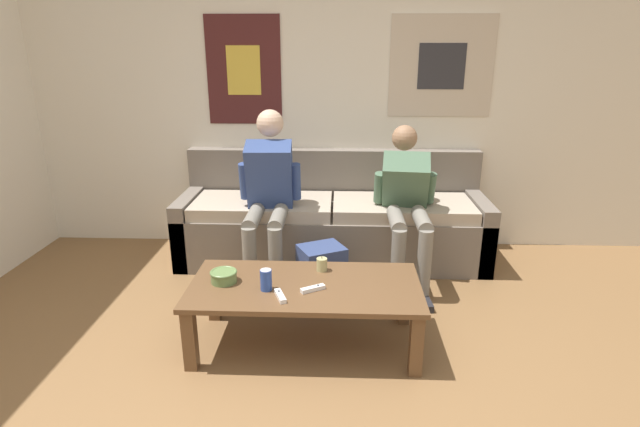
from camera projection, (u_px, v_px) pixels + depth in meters
The scene contains 11 objects.
wall_back at pixel (307, 99), 4.19m from camera, with size 10.00×0.07×2.55m.
couch at pixel (332, 223), 4.15m from camera, with size 2.49×0.75×0.87m.
coffee_table at pixel (305, 293), 2.90m from camera, with size 1.34×0.65×0.39m.
person_seated_adult at pixel (268, 190), 3.69m from camera, with size 0.47×0.87×1.25m.
person_seated_teen at pixel (407, 198), 3.69m from camera, with size 0.47×0.99×1.12m.
backpack at pixel (322, 273), 3.52m from camera, with size 0.37×0.36×0.37m.
ceramic_bowl at pixel (224, 276), 2.90m from camera, with size 0.16×0.16×0.07m.
pillar_candle at pixel (322, 264), 3.04m from camera, with size 0.07×0.07×0.09m.
drink_can_blue at pixel (266, 280), 2.80m from camera, with size 0.07×0.07×0.12m.
game_controller_near_left at pixel (313, 289), 2.80m from camera, with size 0.14×0.10×0.03m.
game_controller_near_right at pixel (280, 296), 2.72m from camera, with size 0.08×0.15×0.03m.
Camera 1 is at (0.29, -1.71, 1.70)m, focal length 28.00 mm.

